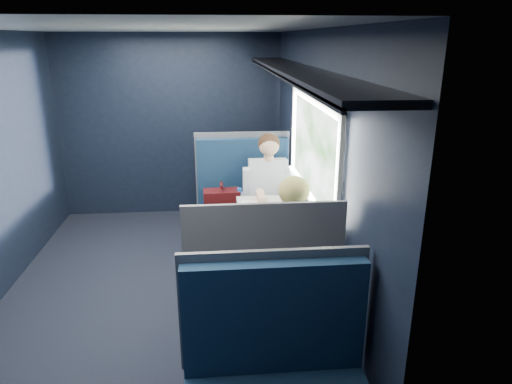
{
  "coord_description": "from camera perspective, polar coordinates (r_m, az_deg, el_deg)",
  "views": [
    {
      "loc": [
        0.56,
        -3.76,
        2.22
      ],
      "look_at": [
        0.9,
        0.0,
        0.95
      ],
      "focal_mm": 32.0,
      "sensor_mm": 36.0,
      "label": 1
    }
  ],
  "objects": [
    {
      "name": "man",
      "position": [
        4.74,
        1.64,
        0.11
      ],
      "size": [
        0.53,
        0.56,
        1.32
      ],
      "color": "black",
      "rests_on": "ground"
    },
    {
      "name": "ground",
      "position": [
        4.41,
        -12.01,
        -12.2
      ],
      "size": [
        2.8,
        4.2,
        0.01
      ],
      "primitive_type": "cube",
      "color": "black"
    },
    {
      "name": "cup",
      "position": [
        4.5,
        4.09,
        -0.13
      ],
      "size": [
        0.06,
        0.06,
        0.08
      ],
      "primitive_type": "cylinder",
      "color": "white",
      "rests_on": "table"
    },
    {
      "name": "papers",
      "position": [
        4.02,
        0.53,
        -2.98
      ],
      "size": [
        0.71,
        0.86,
        0.01
      ],
      "primitive_type": "cube",
      "rotation": [
        0.0,
        0.0,
        -0.32
      ],
      "color": "white",
      "rests_on": "table"
    },
    {
      "name": "table",
      "position": [
        4.1,
        1.85,
        -3.74
      ],
      "size": [
        0.62,
        1.0,
        0.74
      ],
      "color": "#54565E",
      "rests_on": "ground"
    },
    {
      "name": "seat_row_front",
      "position": [
        5.85,
        -2.09,
        0.58
      ],
      "size": [
        1.04,
        0.51,
        1.16
      ],
      "color": "#0E233D",
      "rests_on": "ground"
    },
    {
      "name": "woman",
      "position": [
        3.44,
        4.43,
        -7.17
      ],
      "size": [
        0.53,
        0.56,
        1.32
      ],
      "color": "black",
      "rests_on": "ground"
    },
    {
      "name": "bottle_small",
      "position": [
        4.38,
        5.23,
        0.23
      ],
      "size": [
        0.07,
        0.07,
        0.24
      ],
      "color": "silver",
      "rests_on": "table"
    },
    {
      "name": "laptop",
      "position": [
        4.11,
        4.62,
        -1.71
      ],
      "size": [
        0.24,
        0.31,
        0.22
      ],
      "color": "silver",
      "rests_on": "table"
    },
    {
      "name": "seat_bay_near",
      "position": [
        4.97,
        -1.65,
        -2.56
      ],
      "size": [
        1.04,
        0.62,
        1.26
      ],
      "color": "#0E233D",
      "rests_on": "ground"
    },
    {
      "name": "seat_bay_far",
      "position": [
        3.42,
        0.52,
        -13.32
      ],
      "size": [
        1.04,
        0.62,
        1.26
      ],
      "color": "#0E233D",
      "rests_on": "ground"
    },
    {
      "name": "room_shell",
      "position": [
        3.87,
        -13.14,
        7.04
      ],
      "size": [
        3.0,
        4.4,
        2.4
      ],
      "color": "black",
      "rests_on": "ground"
    }
  ]
}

